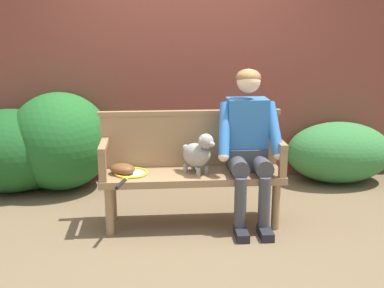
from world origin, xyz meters
name	(u,v)px	position (x,y,z in m)	size (l,w,h in m)	color
ground_plane	(192,223)	(0.00, 0.00, 0.00)	(40.00, 40.00, 0.00)	brown
brick_garden_fence	(181,72)	(0.00, 1.45, 1.18)	(8.00, 0.30, 2.35)	brown
hedge_bush_mid_right	(11,151)	(-1.79, 1.03, 0.43)	(1.19, 0.98, 0.85)	#194C1E
hedge_bush_far_right	(60,141)	(-1.29, 1.06, 0.51)	(1.05, 1.01, 1.02)	#1E5B23
hedge_bush_far_left	(339,152)	(1.69, 1.04, 0.33)	(1.14, 0.78, 0.66)	#337538
hedge_bush_mid_left	(28,151)	(-1.62, 1.06, 0.41)	(1.04, 0.70, 0.81)	#194C1E
garden_bench	(192,180)	(0.00, 0.00, 0.40)	(1.55, 0.46, 0.47)	#93704C
bench_backrest	(190,138)	(0.00, 0.20, 0.72)	(1.59, 0.06, 0.50)	#93704C
bench_armrest_left_end	(103,154)	(-0.74, -0.08, 0.67)	(0.06, 0.46, 0.28)	#93704C
bench_armrest_right_end	(280,151)	(0.74, -0.08, 0.67)	(0.06, 0.46, 0.28)	#93704C
person_seated	(248,141)	(0.48, -0.01, 0.74)	(0.56, 0.63, 1.34)	black
dog_on_bench	(198,153)	(0.05, -0.04, 0.65)	(0.30, 0.33, 0.36)	gray
tennis_racket	(130,174)	(-0.52, -0.03, 0.48)	(0.35, 0.58, 0.03)	yellow
baseball_glove	(123,169)	(-0.59, 0.00, 0.51)	(0.22, 0.17, 0.09)	brown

